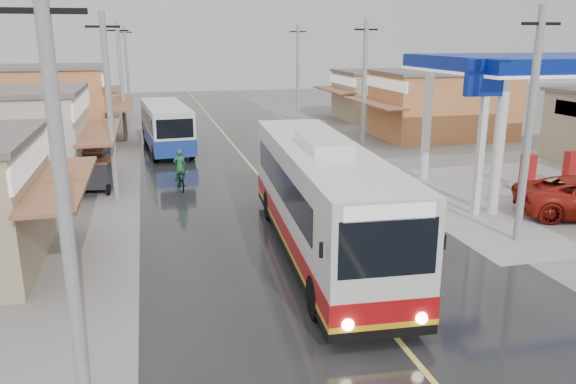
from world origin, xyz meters
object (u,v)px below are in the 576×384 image
Objects in this scene: coach_bus at (321,199)px; tricycle_far at (92,164)px; tricycle_near at (99,172)px; cyclist at (180,176)px; second_bus at (166,126)px.

coach_bus reaches higher than tricycle_far.
tricycle_far reaches higher than tricycle_near.
cyclist reaches higher than tricycle_far.
tricycle_near is at bearing -65.97° from tricycle_far.
second_bus reaches higher than cyclist.
second_bus is 9.82m from cyclist.
second_bus is 3.50× the size of tricycle_far.
second_bus is (-4.23, 19.11, -0.31)m from coach_bus.
coach_bus is at bearing -81.91° from second_bus.
cyclist is 0.89× the size of tricycle_near.
second_bus is 9.75m from tricycle_near.
second_bus is at bearing 77.91° from tricycle_near.
tricycle_far is (-3.88, -7.85, -0.52)m from second_bus.
second_bus is at bearing 85.07° from cyclist.
tricycle_near is at bearing 163.11° from cyclist.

